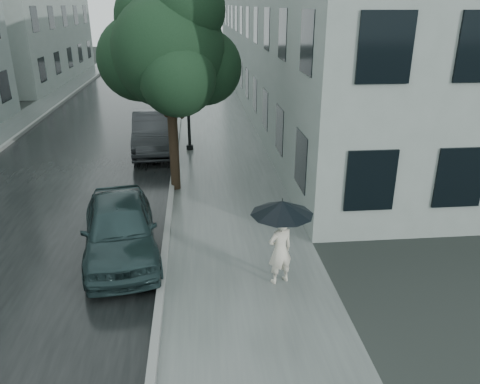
{
  "coord_description": "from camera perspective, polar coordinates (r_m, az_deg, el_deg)",
  "views": [
    {
      "loc": [
        -0.73,
        -8.47,
        5.46
      ],
      "look_at": [
        0.24,
        1.8,
        1.3
      ],
      "focal_mm": 35.0,
      "sensor_mm": 36.0,
      "label": 1
    }
  ],
  "objects": [
    {
      "name": "building_near",
      "position": [
        28.66,
        7.52,
        19.87
      ],
      "size": [
        7.02,
        36.0,
        9.0
      ],
      "color": "gray",
      "rests_on": "ground"
    },
    {
      "name": "kerb_near",
      "position": [
        21.18,
        -7.59,
        7.04
      ],
      "size": [
        0.15,
        60.0,
        0.15
      ],
      "primitive_type": "cube",
      "color": "slate",
      "rests_on": "ground"
    },
    {
      "name": "umbrella",
      "position": [
        9.24,
        5.16,
        -1.91
      ],
      "size": [
        1.56,
        1.56,
        0.99
      ],
      "rotation": [
        0.0,
        0.0,
        0.28
      ],
      "color": "black",
      "rests_on": "ground"
    },
    {
      "name": "car_far",
      "position": [
        18.91,
        -10.43,
        7.21
      ],
      "size": [
        1.92,
        4.68,
        1.51
      ],
      "primitive_type": "imported",
      "rotation": [
        0.0,
        0.0,
        0.07
      ],
      "color": "#232528",
      "rests_on": "ground"
    },
    {
      "name": "asphalt_road",
      "position": [
        21.62,
        -16.93,
        6.39
      ],
      "size": [
        6.85,
        60.0,
        0.0
      ],
      "primitive_type": "cube",
      "color": "black",
      "rests_on": "ground"
    },
    {
      "name": "lamp_post",
      "position": [
        18.47,
        -6.96,
        13.78
      ],
      "size": [
        0.83,
        0.42,
        5.03
      ],
      "rotation": [
        0.0,
        0.0,
        -0.23
      ],
      "color": "black",
      "rests_on": "ground"
    },
    {
      "name": "pedestrian",
      "position": [
        9.72,
        4.92,
        -7.06
      ],
      "size": [
        0.64,
        0.54,
        1.5
      ],
      "primitive_type": "imported",
      "rotation": [
        0.0,
        0.0,
        3.52
      ],
      "color": "beige",
      "rests_on": "sidewalk"
    },
    {
      "name": "ground",
      "position": [
        10.1,
        -0.41,
        -10.76
      ],
      "size": [
        120.0,
        120.0,
        0.0
      ],
      "primitive_type": "plane",
      "color": "black",
      "rests_on": "ground"
    },
    {
      "name": "car_near",
      "position": [
        11.09,
        -14.45,
        -4.26
      ],
      "size": [
        2.26,
        4.25,
        1.38
      ],
      "primitive_type": "imported",
      "rotation": [
        0.0,
        0.0,
        0.16
      ],
      "color": "#1C2E2F",
      "rests_on": "ground"
    },
    {
      "name": "street_tree",
      "position": [
        14.18,
        -8.68,
        16.84
      ],
      "size": [
        4.26,
        3.87,
        6.33
      ],
      "color": "#332619",
      "rests_on": "ground"
    },
    {
      "name": "sidewalk",
      "position": [
        21.21,
        -2.61,
        7.03
      ],
      "size": [
        3.5,
        60.0,
        0.01
      ],
      "primitive_type": "cube",
      "color": "slate",
      "rests_on": "ground"
    },
    {
      "name": "building_far_b",
      "position": [
        40.64,
        -25.46,
        17.93
      ],
      "size": [
        7.02,
        18.0,
        8.0
      ],
      "color": "gray",
      "rests_on": "ground"
    },
    {
      "name": "kerb_far",
      "position": [
        22.57,
        -25.72,
        5.97
      ],
      "size": [
        0.15,
        60.0,
        0.15
      ],
      "primitive_type": "cube",
      "color": "slate",
      "rests_on": "ground"
    }
  ]
}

